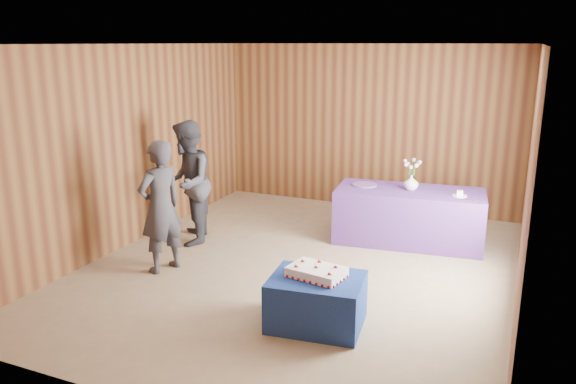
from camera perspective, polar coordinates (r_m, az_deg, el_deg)
The scene contains 13 objects.
ground at distance 7.06m, azimuth 1.17°, elevation -7.71°, with size 6.00×6.00×0.00m, color gray.
room_shell at distance 6.57m, azimuth 1.25°, elevation 6.95°, with size 5.04×6.04×2.72m.
cake_table at distance 5.63m, azimuth 2.91°, elevation -11.05°, with size 0.90×0.70×0.50m, color navy.
serving_table at distance 8.00m, azimuth 12.18°, elevation -2.41°, with size 2.00×0.90×0.75m, color #582F81.
sheet_cake at distance 5.54m, azimuth 2.93°, elevation -8.11°, with size 0.61×0.46×0.13m.
vase at distance 7.90m, azimuth 12.40°, elevation 0.94°, with size 0.20×0.20×0.21m, color silver.
flower_spray at distance 7.84m, azimuth 12.51°, elevation 2.82°, with size 0.25×0.25×0.19m.
platter at distance 8.04m, azimuth 7.78°, elevation 0.73°, with size 0.35×0.35×0.02m, color #6D4B97.
plate at distance 7.76m, azimuth 17.04°, elevation -0.36°, with size 0.20×0.20×0.01m, color white.
cake_slice at distance 7.75m, azimuth 17.06°, elevation -0.07°, with size 0.09×0.08×0.09m.
knife at distance 7.62m, azimuth 17.50°, elevation -0.70°, with size 0.26×0.02×0.00m, color silver.
guest_left at distance 6.90m, azimuth -12.83°, elevation -1.49°, with size 0.59×0.39×1.62m, color #34343D.
guest_right at distance 7.81m, azimuth -10.17°, elevation 0.92°, with size 0.83×0.65×1.71m, color #373742.
Camera 1 is at (2.44, -6.03, 2.72)m, focal length 35.00 mm.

